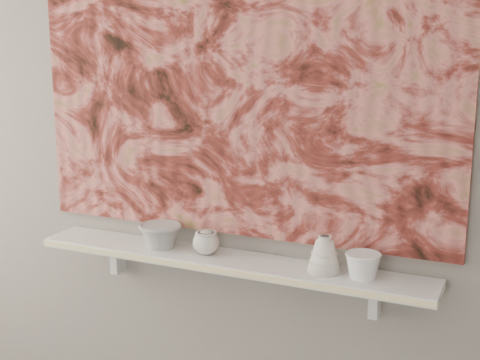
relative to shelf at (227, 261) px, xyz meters
The scene contains 11 objects.
wall_back 0.45m from the shelf, 90.00° to the left, with size 3.60×3.60×0.00m, color gray.
shelf is the anchor object (origin of this frame).
shelf_stripe 0.09m from the shelf, 90.00° to the right, with size 1.40×0.01×0.02m, color #F9E8A6.
bracket_left 0.50m from the shelf, behind, with size 0.03×0.06×0.12m, color silver.
bracket_right 0.50m from the shelf, ahead, with size 0.03×0.06×0.12m, color silver.
painting 0.63m from the shelf, 90.00° to the left, with size 1.50×0.03×1.10m, color maroon.
house_motif 0.55m from the shelf, ahead, with size 0.09×0.00×0.08m, color black.
bowl_grey 0.27m from the shelf, behind, with size 0.15×0.15×0.09m, color #A1A19E, non-canonical shape.
cup_cream 0.10m from the shelf, behind, with size 0.09×0.09×0.08m, color beige, non-canonical shape.
bell_vessel 0.35m from the shelf, ahead, with size 0.11×0.11×0.12m, color silver, non-canonical shape.
bowl_white 0.46m from the shelf, ahead, with size 0.11×0.11×0.08m, color silver, non-canonical shape.
Camera 1 is at (0.91, -0.43, 1.68)m, focal length 50.00 mm.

